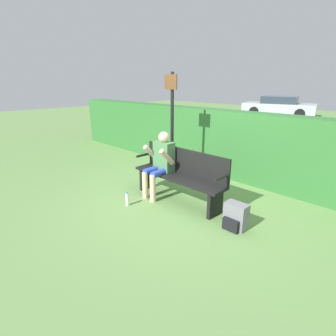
% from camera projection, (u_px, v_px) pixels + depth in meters
% --- Properties ---
extents(ground_plane, '(40.00, 40.00, 0.00)m').
position_uv_depth(ground_plane, '(177.00, 200.00, 4.98)').
color(ground_plane, '#668E4C').
extents(hedge_back, '(12.00, 0.55, 1.52)m').
position_uv_depth(hedge_back, '(234.00, 145.00, 6.03)').
color(hedge_back, '#337033').
rests_on(hedge_back, ground).
extents(park_bench, '(1.95, 0.42, 0.97)m').
position_uv_depth(park_bench, '(180.00, 174.00, 4.87)').
color(park_bench, black).
rests_on(park_bench, ground).
extents(person_seated, '(0.53, 0.57, 1.26)m').
position_uv_depth(person_seated, '(160.00, 161.00, 4.99)').
color(person_seated, '#4C7F4C').
rests_on(person_seated, ground).
extents(backpack, '(0.34, 0.27, 0.41)m').
position_uv_depth(backpack, '(235.00, 217.00, 3.97)').
color(backpack, slate).
rests_on(backpack, ground).
extents(water_bottle, '(0.07, 0.07, 0.25)m').
position_uv_depth(water_bottle, '(127.00, 199.00, 4.74)').
color(water_bottle, white).
rests_on(water_bottle, ground).
extents(signpost, '(0.33, 0.09, 2.33)m').
position_uv_depth(signpost, '(172.00, 122.00, 5.49)').
color(signpost, black).
rests_on(signpost, ground).
extents(parked_car, '(4.71, 2.91, 1.26)m').
position_uv_depth(parked_car, '(279.00, 106.00, 17.10)').
color(parked_car, '#B7BCC6').
rests_on(parked_car, ground).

